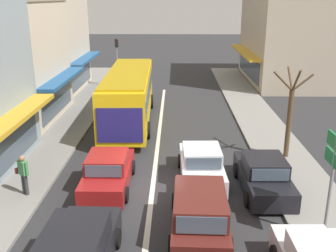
% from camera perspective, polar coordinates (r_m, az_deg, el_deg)
% --- Properties ---
extents(ground_plane, '(140.00, 140.00, 0.00)m').
position_cam_1_polar(ground_plane, '(16.38, -2.25, -8.99)').
color(ground_plane, '#2D2D30').
extents(lane_centre_line, '(0.20, 28.00, 0.01)m').
position_cam_1_polar(lane_centre_line, '(20.02, -1.62, -3.74)').
color(lane_centre_line, silver).
rests_on(lane_centre_line, ground).
extents(sidewalk_left, '(5.20, 44.00, 0.14)m').
position_cam_1_polar(sidewalk_left, '(23.16, -18.46, -1.43)').
color(sidewalk_left, gray).
rests_on(sidewalk_left, ground).
extents(kerb_right, '(2.80, 44.00, 0.12)m').
position_cam_1_polar(kerb_right, '(22.48, 14.61, -1.68)').
color(kerb_right, gray).
rests_on(kerb_right, ground).
extents(shopfront_far_end, '(7.73, 8.18, 8.07)m').
position_cam_1_polar(shopfront_far_end, '(34.01, -18.38, 11.50)').
color(shopfront_far_end, beige).
rests_on(shopfront_far_end, ground).
extents(building_right_far, '(8.61, 11.75, 9.64)m').
position_cam_1_polar(building_right_far, '(37.84, 17.76, 13.35)').
color(building_right_far, '#B2A38E').
rests_on(building_right_far, ground).
extents(city_bus, '(2.96, 10.92, 3.23)m').
position_cam_1_polar(city_bus, '(24.28, -5.70, 4.79)').
color(city_bus, yellow).
rests_on(city_bus, ground).
extents(sedan_adjacent_lane_lead, '(1.98, 4.24, 1.47)m').
position_cam_1_polar(sedan_adjacent_lane_lead, '(16.90, 4.86, -5.67)').
color(sedan_adjacent_lane_lead, silver).
rests_on(sedan_adjacent_lane_lead, ground).
extents(wagon_behind_bus_mid, '(2.05, 4.55, 1.58)m').
position_cam_1_polar(wagon_behind_bus_mid, '(13.28, 4.61, -12.37)').
color(wagon_behind_bus_mid, '#561E19').
rests_on(wagon_behind_bus_mid, ground).
extents(sedan_queue_gap_filler, '(1.90, 4.20, 1.47)m').
position_cam_1_polar(sedan_queue_gap_filler, '(16.37, -8.68, -6.66)').
color(sedan_queue_gap_filler, maroon).
rests_on(sedan_queue_gap_filler, ground).
extents(parked_sedan_kerb_second, '(1.96, 4.23, 1.47)m').
position_cam_1_polar(parked_sedan_kerb_second, '(16.34, 13.67, -7.03)').
color(parked_sedan_kerb_second, black).
rests_on(parked_sedan_kerb_second, ground).
extents(traffic_light_downstreet, '(0.32, 0.24, 4.20)m').
position_cam_1_polar(traffic_light_downstreet, '(33.65, -7.42, 10.17)').
color(traffic_light_downstreet, gray).
rests_on(traffic_light_downstreet, ground).
extents(directional_road_sign, '(0.10, 1.40, 3.60)m').
position_cam_1_polar(directional_road_sign, '(13.07, 23.00, -4.80)').
color(directional_road_sign, gray).
rests_on(directional_road_sign, ground).
extents(street_tree_right, '(1.86, 1.98, 4.52)m').
position_cam_1_polar(street_tree_right, '(19.34, 17.23, 1.36)').
color(street_tree_right, brown).
rests_on(street_tree_right, ground).
extents(pedestrian_with_handbag_near, '(0.62, 0.48, 1.63)m').
position_cam_1_polar(pedestrian_with_handbag_near, '(16.21, -20.27, -6.33)').
color(pedestrian_with_handbag_near, '#333338').
rests_on(pedestrian_with_handbag_near, sidewalk_left).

